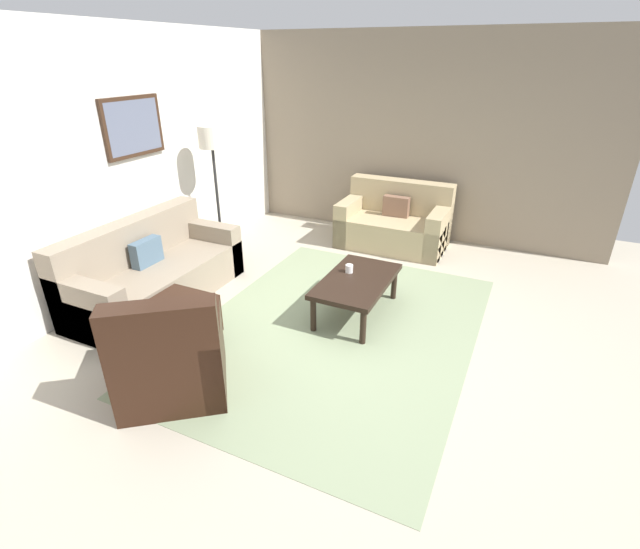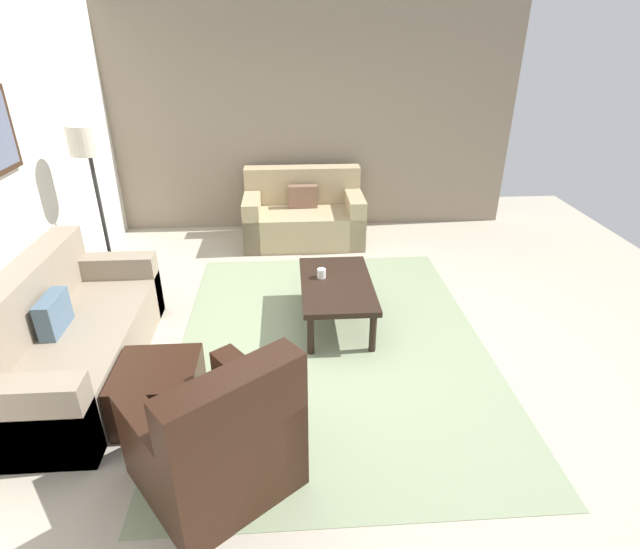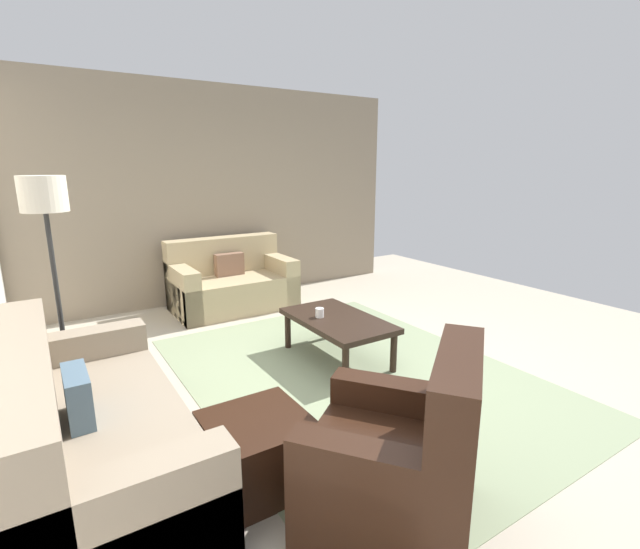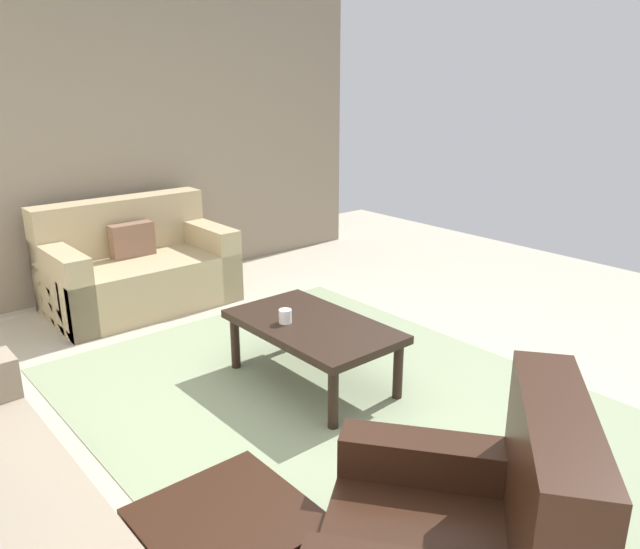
# 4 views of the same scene
# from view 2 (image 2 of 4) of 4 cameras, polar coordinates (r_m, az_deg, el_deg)

# --- Properties ---
(ground_plane) EXTENTS (8.00, 8.00, 0.00)m
(ground_plane) POSITION_cam_2_polar(r_m,az_deg,el_deg) (4.36, 1.41, -8.02)
(ground_plane) COLOR #B2A893
(stone_feature_panel) EXTENTS (0.12, 5.20, 2.80)m
(stone_feature_panel) POSITION_cam_2_polar(r_m,az_deg,el_deg) (6.67, -0.83, 17.24)
(stone_feature_panel) COLOR gray
(stone_feature_panel) RESTS_ON ground_plane
(area_rug) EXTENTS (3.53, 2.62, 0.01)m
(area_rug) POSITION_cam_2_polar(r_m,az_deg,el_deg) (4.36, 1.41, -7.98)
(area_rug) COLOR gray
(area_rug) RESTS_ON ground_plane
(couch_main) EXTENTS (1.99, 0.87, 0.88)m
(couch_main) POSITION_cam_2_polar(r_m,az_deg,el_deg) (4.33, -27.44, -6.93)
(couch_main) COLOR gray
(couch_main) RESTS_ON ground_plane
(couch_loveseat) EXTENTS (0.87, 1.47, 0.88)m
(couch_loveseat) POSITION_cam_2_polar(r_m,az_deg,el_deg) (6.42, -1.91, 6.69)
(couch_loveseat) COLOR tan
(couch_loveseat) RESTS_ON ground_plane
(armchair_leather) EXTENTS (1.12, 1.12, 0.95)m
(armchair_leather) POSITION_cam_2_polar(r_m,az_deg,el_deg) (3.08, -11.47, -18.83)
(armchair_leather) COLOR black
(armchair_leather) RESTS_ON ground_plane
(ottoman) EXTENTS (0.56, 0.56, 0.40)m
(ottoman) POSITION_cam_2_polar(r_m,az_deg,el_deg) (3.73, -17.95, -12.56)
(ottoman) COLOR black
(ottoman) RESTS_ON ground_plane
(coffee_table) EXTENTS (1.10, 0.64, 0.41)m
(coffee_table) POSITION_cam_2_polar(r_m,az_deg,el_deg) (4.50, 1.91, -1.49)
(coffee_table) COLOR black
(coffee_table) RESTS_ON ground_plane
(cup) EXTENTS (0.08, 0.08, 0.09)m
(cup) POSITION_cam_2_polar(r_m,az_deg,el_deg) (4.55, 0.17, 0.14)
(cup) COLOR white
(cup) RESTS_ON coffee_table
(lamp_standing) EXTENTS (0.32, 0.32, 1.71)m
(lamp_standing) POSITION_cam_2_polar(r_m,az_deg,el_deg) (5.03, -24.78, 11.93)
(lamp_standing) COLOR black
(lamp_standing) RESTS_ON ground_plane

